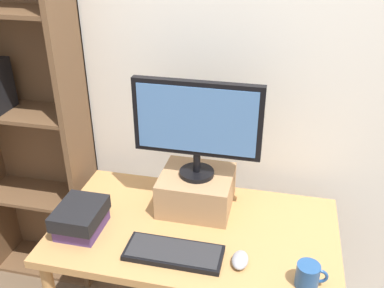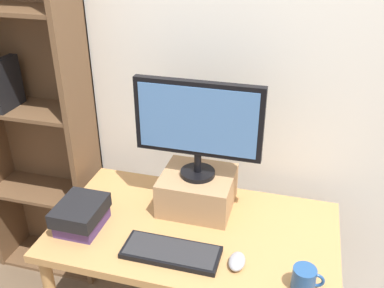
{
  "view_description": "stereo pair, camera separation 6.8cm",
  "coord_description": "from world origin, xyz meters",
  "px_view_note": "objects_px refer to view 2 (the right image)",
  "views": [
    {
      "loc": [
        0.31,
        -1.43,
        1.89
      ],
      "look_at": [
        -0.03,
        0.06,
        1.08
      ],
      "focal_mm": 40.0,
      "sensor_mm": 36.0,
      "label": 1
    },
    {
      "loc": [
        0.38,
        -1.41,
        1.89
      ],
      "look_at": [
        -0.03,
        0.06,
        1.08
      ],
      "focal_mm": 40.0,
      "sensor_mm": 36.0,
      "label": 2
    }
  ],
  "objects_px": {
    "riser_box": "(198,190)",
    "desk": "(194,242)",
    "keyboard": "(171,252)",
    "book_stack": "(81,215)",
    "coffee_mug": "(304,279)",
    "computer_monitor": "(198,123)",
    "bookshelf_unit": "(28,106)",
    "computer_mouse": "(237,261)"
  },
  "relations": [
    {
      "from": "bookshelf_unit",
      "to": "computer_monitor",
      "type": "height_order",
      "value": "bookshelf_unit"
    },
    {
      "from": "book_stack",
      "to": "keyboard",
      "type": "bearing_deg",
      "value": -8.57
    },
    {
      "from": "riser_box",
      "to": "book_stack",
      "type": "height_order",
      "value": "riser_box"
    },
    {
      "from": "bookshelf_unit",
      "to": "coffee_mug",
      "type": "xyz_separation_m",
      "value": [
        1.46,
        -0.58,
        -0.27
      ]
    },
    {
      "from": "riser_box",
      "to": "computer_mouse",
      "type": "bearing_deg",
      "value": -53.73
    },
    {
      "from": "desk",
      "to": "coffee_mug",
      "type": "distance_m",
      "value": 0.54
    },
    {
      "from": "desk",
      "to": "keyboard",
      "type": "xyz_separation_m",
      "value": [
        -0.04,
        -0.19,
        0.09
      ]
    },
    {
      "from": "book_stack",
      "to": "coffee_mug",
      "type": "distance_m",
      "value": 0.94
    },
    {
      "from": "riser_box",
      "to": "book_stack",
      "type": "relative_size",
      "value": 1.42
    },
    {
      "from": "bookshelf_unit",
      "to": "book_stack",
      "type": "bearing_deg",
      "value": -42.05
    },
    {
      "from": "computer_monitor",
      "to": "computer_mouse",
      "type": "xyz_separation_m",
      "value": [
        0.24,
        -0.33,
        -0.4
      ]
    },
    {
      "from": "riser_box",
      "to": "coffee_mug",
      "type": "distance_m",
      "value": 0.63
    },
    {
      "from": "computer_monitor",
      "to": "coffee_mug",
      "type": "xyz_separation_m",
      "value": [
        0.5,
        -0.39,
        -0.38
      ]
    },
    {
      "from": "bookshelf_unit",
      "to": "computer_mouse",
      "type": "height_order",
      "value": "bookshelf_unit"
    },
    {
      "from": "riser_box",
      "to": "book_stack",
      "type": "bearing_deg",
      "value": -147.4
    },
    {
      "from": "desk",
      "to": "computer_monitor",
      "type": "distance_m",
      "value": 0.53
    },
    {
      "from": "book_stack",
      "to": "desk",
      "type": "bearing_deg",
      "value": 14.64
    },
    {
      "from": "desk",
      "to": "computer_monitor",
      "type": "bearing_deg",
      "value": 99.64
    },
    {
      "from": "desk",
      "to": "computer_mouse",
      "type": "height_order",
      "value": "computer_mouse"
    },
    {
      "from": "coffee_mug",
      "to": "desk",
      "type": "bearing_deg",
      "value": 154.1
    },
    {
      "from": "bookshelf_unit",
      "to": "computer_monitor",
      "type": "distance_m",
      "value": 0.99
    },
    {
      "from": "computer_monitor",
      "to": "coffee_mug",
      "type": "relative_size",
      "value": 4.78
    },
    {
      "from": "desk",
      "to": "riser_box",
      "type": "bearing_deg",
      "value": 99.55
    },
    {
      "from": "keyboard",
      "to": "coffee_mug",
      "type": "distance_m",
      "value": 0.52
    },
    {
      "from": "coffee_mug",
      "to": "riser_box",
      "type": "bearing_deg",
      "value": 142.02
    },
    {
      "from": "coffee_mug",
      "to": "computer_monitor",
      "type": "bearing_deg",
      "value": 142.13
    },
    {
      "from": "computer_monitor",
      "to": "computer_mouse",
      "type": "distance_m",
      "value": 0.58
    },
    {
      "from": "desk",
      "to": "bookshelf_unit",
      "type": "distance_m",
      "value": 1.13
    },
    {
      "from": "bookshelf_unit",
      "to": "keyboard",
      "type": "height_order",
      "value": "bookshelf_unit"
    },
    {
      "from": "riser_box",
      "to": "computer_monitor",
      "type": "xyz_separation_m",
      "value": [
        0.0,
        -0.0,
        0.34
      ]
    },
    {
      "from": "bookshelf_unit",
      "to": "computer_mouse",
      "type": "distance_m",
      "value": 1.35
    },
    {
      "from": "computer_monitor",
      "to": "bookshelf_unit",
      "type": "bearing_deg",
      "value": 168.57
    },
    {
      "from": "keyboard",
      "to": "computer_mouse",
      "type": "relative_size",
      "value": 3.73
    },
    {
      "from": "book_stack",
      "to": "computer_mouse",
      "type": "bearing_deg",
      "value": -4.3
    },
    {
      "from": "bookshelf_unit",
      "to": "computer_mouse",
      "type": "relative_size",
      "value": 19.39
    },
    {
      "from": "riser_box",
      "to": "desk",
      "type": "bearing_deg",
      "value": -80.45
    },
    {
      "from": "riser_box",
      "to": "coffee_mug",
      "type": "xyz_separation_m",
      "value": [
        0.5,
        -0.39,
        -0.04
      ]
    },
    {
      "from": "bookshelf_unit",
      "to": "keyboard",
      "type": "relative_size",
      "value": 5.19
    },
    {
      "from": "computer_mouse",
      "to": "riser_box",
      "type": "bearing_deg",
      "value": 126.27
    },
    {
      "from": "computer_mouse",
      "to": "computer_monitor",
      "type": "bearing_deg",
      "value": 126.4
    },
    {
      "from": "computer_mouse",
      "to": "book_stack",
      "type": "bearing_deg",
      "value": 175.7
    },
    {
      "from": "computer_monitor",
      "to": "desk",
      "type": "bearing_deg",
      "value": -80.36
    }
  ]
}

